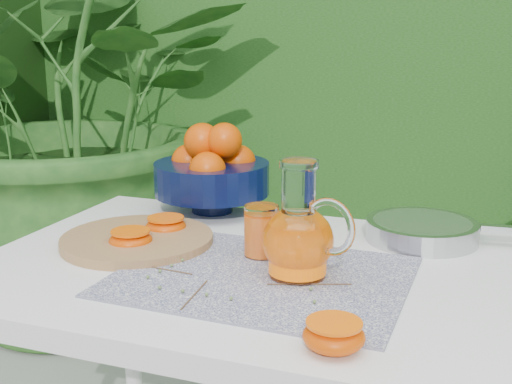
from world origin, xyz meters
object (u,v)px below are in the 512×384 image
(cutting_board, at_px, (137,240))
(fruit_bowl, at_px, (212,171))
(saute_pan, at_px, (424,230))
(white_table, at_px, (252,304))
(juice_pitcher, at_px, (299,237))

(cutting_board, xyz_separation_m, fruit_bowl, (0.04, 0.28, 0.09))
(saute_pan, bearing_deg, white_table, -139.15)
(cutting_board, relative_size, saute_pan, 0.75)
(saute_pan, bearing_deg, fruit_bowl, 173.22)
(white_table, relative_size, fruit_bowl, 3.02)
(fruit_bowl, bearing_deg, saute_pan, -6.78)
(juice_pitcher, bearing_deg, cutting_board, 169.84)
(cutting_board, relative_size, fruit_bowl, 0.91)
(fruit_bowl, distance_m, saute_pan, 0.50)
(cutting_board, bearing_deg, white_table, -4.61)
(white_table, distance_m, cutting_board, 0.27)
(cutting_board, bearing_deg, saute_pan, 22.67)
(white_table, distance_m, saute_pan, 0.39)
(cutting_board, distance_m, juice_pitcher, 0.36)
(white_table, xyz_separation_m, saute_pan, (0.28, 0.24, 0.10))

